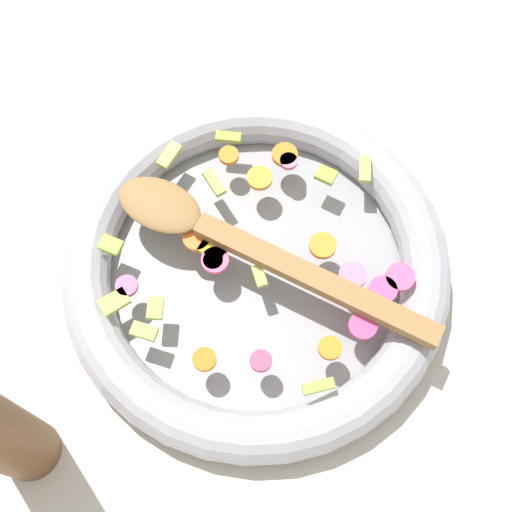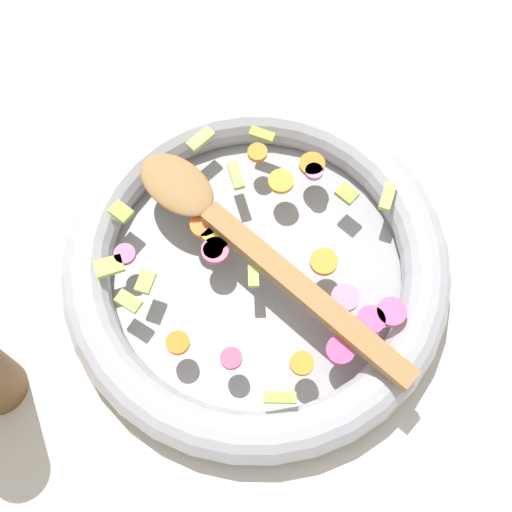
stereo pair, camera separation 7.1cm
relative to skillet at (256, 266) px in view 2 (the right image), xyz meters
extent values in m
plane|color=beige|center=(0.00, 0.00, -0.02)|extent=(4.00, 4.00, 0.00)
cylinder|color=gray|center=(0.00, 0.00, -0.02)|extent=(0.35, 0.35, 0.01)
torus|color=#9E9EA5|center=(0.00, 0.00, 0.00)|extent=(0.40, 0.40, 0.05)
cylinder|color=orange|center=(-0.10, 0.06, 0.03)|extent=(0.03, 0.03, 0.01)
cylinder|color=orange|center=(0.00, 0.04, 0.03)|extent=(0.03, 0.03, 0.01)
cylinder|color=orange|center=(0.09, -0.02, 0.03)|extent=(0.03, 0.03, 0.01)
cylinder|color=orange|center=(0.11, -0.05, 0.03)|extent=(0.04, 0.04, 0.01)
cylinder|color=orange|center=(0.12, 0.01, 0.03)|extent=(0.03, 0.03, 0.01)
cylinder|color=orange|center=(0.00, -0.07, 0.03)|extent=(0.03, 0.03, 0.01)
cylinder|color=orange|center=(0.03, 0.06, 0.03)|extent=(0.03, 0.03, 0.01)
cylinder|color=orange|center=(-0.10, -0.06, 0.03)|extent=(0.03, 0.03, 0.01)
cube|color=#9AD141|center=(0.03, 0.14, 0.03)|extent=(0.03, 0.03, 0.01)
cube|color=#B7C554|center=(-0.02, 0.00, 0.03)|extent=(0.02, 0.01, 0.01)
cube|color=#8CC442|center=(-0.14, -0.04, 0.03)|extent=(0.01, 0.03, 0.01)
cube|color=#ABC857|center=(0.08, -0.13, 0.03)|extent=(0.03, 0.02, 0.01)
cube|color=#A6CC51|center=(-0.06, 0.12, 0.03)|extent=(0.02, 0.03, 0.01)
cube|color=#91B93C|center=(0.14, 0.01, 0.03)|extent=(0.02, 0.03, 0.01)
cube|color=#A8CD4E|center=(-0.04, 0.10, 0.03)|extent=(0.02, 0.02, 0.01)
cube|color=#BCCA59|center=(0.13, 0.07, 0.03)|extent=(0.03, 0.03, 0.01)
cube|color=#B0D650|center=(-0.03, 0.14, 0.03)|extent=(0.03, 0.03, 0.01)
cube|color=#8EB63C|center=(0.08, -0.09, 0.03)|extent=(0.03, 0.03, 0.01)
cube|color=#9ECB4F|center=(0.09, 0.03, 0.03)|extent=(0.03, 0.02, 0.01)
cylinder|color=#D4507E|center=(-0.01, 0.13, 0.03)|extent=(0.03, 0.03, 0.01)
cylinder|color=#C43E62|center=(-0.11, 0.01, 0.03)|extent=(0.03, 0.03, 0.01)
cylinder|color=#D0417C|center=(-0.09, -0.09, 0.03)|extent=(0.04, 0.04, 0.01)
cylinder|color=pink|center=(-0.04, -0.09, 0.03)|extent=(0.04, 0.04, 0.01)
cylinder|color=pink|center=(0.10, -0.05, 0.03)|extent=(0.02, 0.02, 0.01)
cylinder|color=#DB4884|center=(-0.06, -0.12, 0.03)|extent=(0.04, 0.04, 0.01)
cylinder|color=#E05078|center=(0.00, 0.04, 0.03)|extent=(0.03, 0.03, 0.01)
cylinder|color=#E64F85|center=(-0.04, -0.14, 0.03)|extent=(0.03, 0.03, 0.01)
cube|color=yellow|center=(0.02, 0.04, 0.03)|extent=(0.04, 0.04, 0.01)
cube|color=olive|center=(-0.04, -0.05, 0.04)|extent=(0.17, 0.22, 0.01)
ellipsoid|color=olive|center=(0.06, 0.09, 0.04)|extent=(0.10, 0.11, 0.01)
camera|label=1|loc=(-0.27, 0.04, 0.68)|focal=50.00mm
camera|label=2|loc=(-0.27, -0.03, 0.68)|focal=50.00mm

